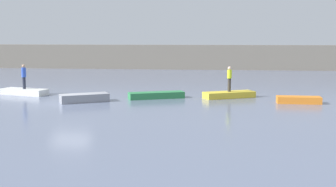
{
  "coord_description": "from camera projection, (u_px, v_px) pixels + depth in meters",
  "views": [
    {
      "loc": [
        9.14,
        -26.41,
        4.25
      ],
      "look_at": [
        6.13,
        1.08,
        0.56
      ],
      "focal_mm": 46.5,
      "sensor_mm": 36.0,
      "label": 1
    }
  ],
  "objects": [
    {
      "name": "rowboat_white",
      "position": [
        25.0,
        92.0,
        31.48
      ],
      "size": [
        3.65,
        2.05,
        0.43
      ],
      "primitive_type": "cube",
      "rotation": [
        0.0,
        0.0,
        -0.27
      ],
      "color": "white",
      "rests_on": "ground_plane"
    },
    {
      "name": "embankment_wall",
      "position": [
        144.0,
        57.0,
        55.58
      ],
      "size": [
        80.0,
        1.2,
        3.09
      ],
      "primitive_type": "cube",
      "color": "gray",
      "rests_on": "ground_plane"
    },
    {
      "name": "person_blue_shirt",
      "position": [
        24.0,
        75.0,
        31.32
      ],
      "size": [
        0.32,
        0.32,
        1.76
      ],
      "color": "#232838",
      "rests_on": "rowboat_white"
    },
    {
      "name": "ground_plane",
      "position": [
        70.0,
        103.0,
        27.57
      ],
      "size": [
        120.0,
        120.0,
        0.0
      ],
      "primitive_type": "plane",
      "color": "slate"
    },
    {
      "name": "rowboat_yellow",
      "position": [
        229.0,
        95.0,
        29.92
      ],
      "size": [
        3.7,
        2.56,
        0.42
      ],
      "primitive_type": "cube",
      "rotation": [
        0.0,
        0.0,
        0.45
      ],
      "color": "gold",
      "rests_on": "ground_plane"
    },
    {
      "name": "rowboat_orange",
      "position": [
        299.0,
        100.0,
        27.48
      ],
      "size": [
        2.72,
        1.01,
        0.43
      ],
      "primitive_type": "cube",
      "rotation": [
        0.0,
        0.0,
        -0.02
      ],
      "color": "orange",
      "rests_on": "ground_plane"
    },
    {
      "name": "person_hiviz_shirt",
      "position": [
        229.0,
        77.0,
        29.76
      ],
      "size": [
        0.32,
        0.32,
        1.74
      ],
      "color": "#38332D",
      "rests_on": "rowboat_yellow"
    },
    {
      "name": "rowboat_green",
      "position": [
        156.0,
        95.0,
        29.6
      ],
      "size": [
        3.86,
        2.31,
        0.44
      ],
      "primitive_type": "cube",
      "rotation": [
        0.0,
        0.0,
        0.39
      ],
      "color": "#2D7F47",
      "rests_on": "ground_plane"
    },
    {
      "name": "rowboat_grey",
      "position": [
        84.0,
        98.0,
        28.01
      ],
      "size": [
        3.21,
        2.47,
        0.53
      ],
      "primitive_type": "cube",
      "rotation": [
        0.0,
        0.0,
        0.51
      ],
      "color": "gray",
      "rests_on": "ground_plane"
    }
  ]
}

